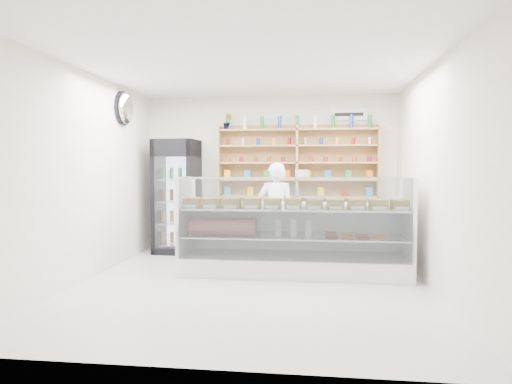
# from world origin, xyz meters

# --- Properties ---
(room) EXTENTS (5.00, 5.00, 5.00)m
(room) POSITION_xyz_m (0.00, 0.00, 1.40)
(room) COLOR #B6B6BB
(room) RESTS_ON ground
(display_counter) EXTENTS (3.19, 0.95, 1.39)m
(display_counter) POSITION_xyz_m (0.51, 0.70, 0.38)
(display_counter) COLOR white
(display_counter) RESTS_ON floor
(shop_worker) EXTENTS (0.59, 0.40, 1.59)m
(shop_worker) POSITION_xyz_m (0.19, 1.49, 0.80)
(shop_worker) COLOR white
(shop_worker) RESTS_ON floor
(drinks_cooler) EXTENTS (0.75, 0.73, 2.01)m
(drinks_cooler) POSITION_xyz_m (-1.63, 2.10, 1.01)
(drinks_cooler) COLOR black
(drinks_cooler) RESTS_ON floor
(wall_shelving) EXTENTS (2.84, 0.28, 1.33)m
(wall_shelving) POSITION_xyz_m (0.50, 2.34, 1.59)
(wall_shelving) COLOR #A97E50
(wall_shelving) RESTS_ON back_wall
(potted_plant) EXTENTS (0.16, 0.13, 0.29)m
(potted_plant) POSITION_xyz_m (-0.75, 2.34, 2.34)
(potted_plant) COLOR #1E6626
(potted_plant) RESTS_ON wall_shelving
(security_mirror) EXTENTS (0.15, 0.50, 0.50)m
(security_mirror) POSITION_xyz_m (-2.17, 1.20, 2.45)
(security_mirror) COLOR silver
(security_mirror) RESTS_ON left_wall
(wall_sign) EXTENTS (0.62, 0.03, 0.20)m
(wall_sign) POSITION_xyz_m (1.40, 2.47, 2.45)
(wall_sign) COLOR white
(wall_sign) RESTS_ON back_wall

